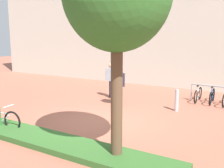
# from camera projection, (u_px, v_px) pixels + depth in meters

# --- Properties ---
(ground_plane) EXTENTS (60.00, 60.00, 0.00)m
(ground_plane) POSITION_uv_depth(u_px,v_px,m) (96.00, 121.00, 9.43)
(ground_plane) COLOR #9E5B47
(building_facade) EXTENTS (28.00, 1.20, 10.00)m
(building_facade) POSITION_uv_depth(u_px,v_px,m) (174.00, 2.00, 15.51)
(building_facade) COLOR beige
(building_facade) RESTS_ON ground
(planter_strip) EXTENTS (7.00, 1.10, 0.16)m
(planter_strip) POSITION_uv_depth(u_px,v_px,m) (60.00, 143.00, 7.28)
(planter_strip) COLOR #336028
(planter_strip) RESTS_ON ground
(bike_at_sign) EXTENTS (1.67, 0.42, 0.86)m
(bike_at_sign) POSITION_uv_depth(u_px,v_px,m) (0.00, 119.00, 8.60)
(bike_at_sign) COLOR black
(bike_at_sign) RESTS_ON ground
(bollard_steel) EXTENTS (0.16, 0.16, 0.90)m
(bollard_steel) POSITION_uv_depth(u_px,v_px,m) (177.00, 100.00, 10.67)
(bollard_steel) COLOR #ADADB2
(bollard_steel) RESTS_ON ground
(person_suited_dark) EXTENTS (0.49, 0.44, 1.72)m
(person_suited_dark) POSITION_uv_depth(u_px,v_px,m) (118.00, 83.00, 11.45)
(person_suited_dark) COLOR black
(person_suited_dark) RESTS_ON ground
(person_shirt_blue) EXTENTS (0.61, 0.34, 1.72)m
(person_shirt_blue) POSITION_uv_depth(u_px,v_px,m) (111.00, 78.00, 12.97)
(person_shirt_blue) COLOR #2D2D38
(person_shirt_blue) RESTS_ON ground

